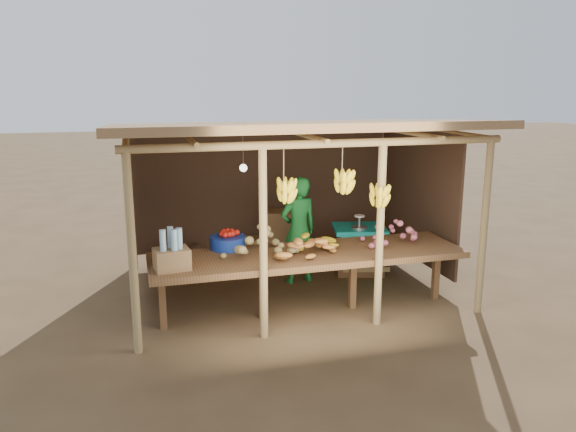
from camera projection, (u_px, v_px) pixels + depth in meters
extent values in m
plane|color=brown|center=(288.00, 287.00, 8.04)|extent=(60.00, 60.00, 0.00)
cylinder|color=#A18353|center=(132.00, 255.00, 5.83)|extent=(0.09, 0.09, 2.20)
cylinder|color=#A18353|center=(484.00, 228.00, 6.93)|extent=(0.09, 0.09, 2.20)
cylinder|color=#A18353|center=(131.00, 200.00, 8.65)|extent=(0.09, 0.09, 2.20)
cylinder|color=#A18353|center=(381.00, 187.00, 9.74)|extent=(0.09, 0.09, 2.20)
cylinder|color=#A18353|center=(263.00, 245.00, 6.20)|extent=(0.09, 0.09, 2.20)
cylinder|color=#A18353|center=(380.00, 236.00, 6.56)|extent=(0.09, 0.09, 2.20)
cylinder|color=#A18353|center=(325.00, 144.00, 6.13)|extent=(4.40, 0.09, 0.09)
cylinder|color=#A18353|center=(263.00, 125.00, 8.94)|extent=(4.40, 0.09, 0.09)
cube|color=olive|center=(288.00, 126.00, 7.52)|extent=(4.70, 3.50, 0.28)
cube|color=#422C1E|center=(264.00, 187.00, 9.15)|extent=(4.20, 0.04, 1.98)
cube|color=#422C1E|center=(132.00, 211.00, 7.41)|extent=(0.04, 2.40, 1.98)
cube|color=#422C1E|center=(417.00, 194.00, 8.49)|extent=(0.04, 2.40, 1.98)
cube|color=brown|center=(308.00, 255.00, 6.97)|extent=(3.90, 1.05, 0.08)
cube|color=brown|center=(162.00, 300.00, 6.59)|extent=(0.08, 0.08, 0.72)
cube|color=brown|center=(262.00, 290.00, 6.91)|extent=(0.08, 0.08, 0.72)
cube|color=brown|center=(353.00, 281.00, 7.22)|extent=(0.08, 0.08, 0.72)
cube|color=brown|center=(436.00, 273.00, 7.53)|extent=(0.08, 0.08, 0.72)
cylinder|color=navy|center=(228.00, 242.00, 7.12)|extent=(0.45, 0.45, 0.16)
cube|color=olive|center=(172.00, 259.00, 6.29)|extent=(0.42, 0.35, 0.24)
imported|color=#19742C|center=(299.00, 230.00, 8.11)|extent=(0.63, 0.47, 1.56)
cube|color=brown|center=(359.00, 251.00, 8.64)|extent=(0.83, 0.75, 0.65)
cube|color=#0D938F|center=(360.00, 229.00, 8.56)|extent=(0.92, 0.84, 0.07)
cube|color=olive|center=(281.00, 248.00, 9.17)|extent=(0.62, 0.55, 0.42)
cube|color=olive|center=(281.00, 223.00, 9.07)|extent=(0.62, 0.55, 0.42)
cube|color=olive|center=(247.00, 251.00, 9.02)|extent=(0.62, 0.55, 0.42)
ellipsoid|color=#422C1E|center=(172.00, 260.00, 8.54)|extent=(0.40, 0.40, 0.54)
ellipsoid|color=#422C1E|center=(196.00, 258.00, 8.63)|extent=(0.40, 0.40, 0.54)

